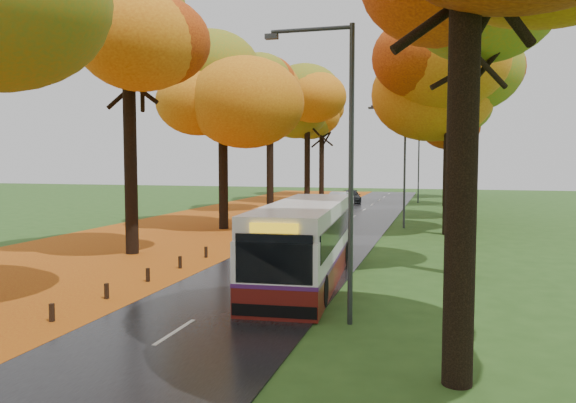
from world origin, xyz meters
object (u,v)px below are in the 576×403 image
at_px(bus, 305,240).
at_px(car_dark, 352,197).
at_px(streetlamp_near, 342,150).
at_px(car_white, 317,209).
at_px(car_silver, 339,200).
at_px(streetlamp_far, 416,157).
at_px(streetlamp_mid, 401,155).

height_order(bus, car_dark, bus).
height_order(streetlamp_near, car_white, streetlamp_near).
distance_m(car_white, car_silver, 9.17).
distance_m(bus, car_silver, 30.05).
relative_size(streetlamp_near, streetlamp_far, 1.00).
bearing_deg(streetlamp_mid, car_white, 150.91).
distance_m(streetlamp_near, bus, 6.25).
height_order(streetlamp_mid, bus, streetlamp_mid).
distance_m(bus, car_dark, 37.43).
bearing_deg(car_white, streetlamp_near, -90.88).
xyz_separation_m(streetlamp_mid, car_silver, (-6.30, 12.68, -3.92)).
height_order(streetlamp_near, car_dark, streetlamp_near).
relative_size(streetlamp_mid, streetlamp_far, 1.00).
distance_m(streetlamp_mid, streetlamp_far, 22.00).
distance_m(car_silver, car_dark, 7.43).
bearing_deg(bus, car_silver, 93.54).
relative_size(bus, car_dark, 2.59).
distance_m(streetlamp_mid, bus, 17.51).
height_order(car_white, car_dark, car_white).
bearing_deg(streetlamp_far, car_silver, -124.03).
height_order(streetlamp_near, car_silver, streetlamp_near).
height_order(bus, car_silver, bus).
relative_size(streetlamp_near, car_dark, 1.90).
xyz_separation_m(bus, car_dark, (-4.12, 37.19, -0.87)).
xyz_separation_m(streetlamp_far, car_silver, (-6.30, -9.32, -3.92)).
relative_size(streetlamp_mid, bus, 0.73).
xyz_separation_m(streetlamp_near, streetlamp_far, (0.00, 44.00, 0.00)).
xyz_separation_m(car_white, car_silver, (0.00, 9.17, -0.01)).
height_order(car_white, car_silver, car_white).
height_order(car_silver, car_dark, car_silver).
bearing_deg(car_white, bus, -93.44).
relative_size(streetlamp_far, car_white, 1.80).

